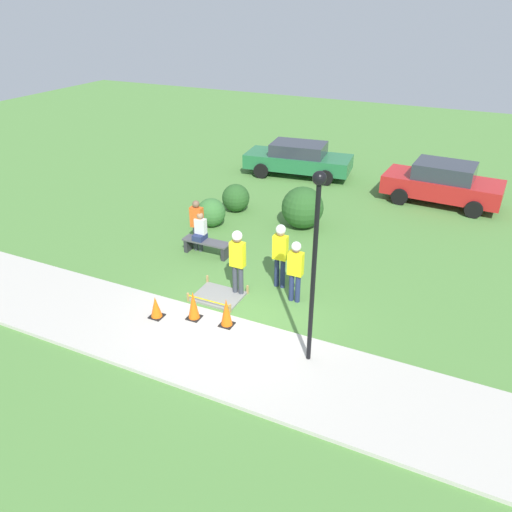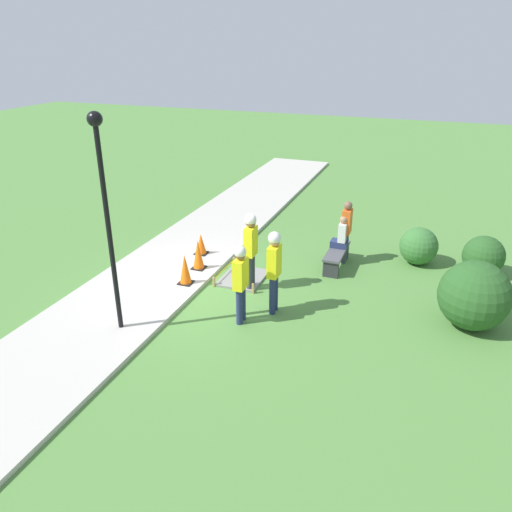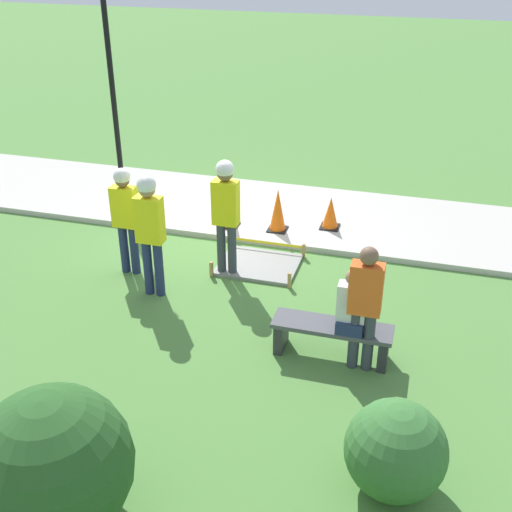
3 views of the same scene
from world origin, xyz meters
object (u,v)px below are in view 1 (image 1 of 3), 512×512
object	(u,v)px
worker_trainee	(280,250)
parked_car_red	(442,183)
traffic_cone_far_patch	(193,305)
traffic_cone_sidewalk_edge	(226,312)
person_seated_on_bench	(200,229)
traffic_cone_near_patch	(156,307)
worker_assistant	(238,257)
worker_supervisor	(295,266)
lamppost_near	(315,246)
bystander_in_orange_shirt	(197,223)
parked_car_green	(298,159)
park_bench	(207,245)

from	to	relation	value
worker_trainee	parked_car_red	size ratio (longest dim) A/B	0.42
traffic_cone_far_patch	worker_trainee	size ratio (longest dim) A/B	0.41
traffic_cone_sidewalk_edge	person_seated_on_bench	size ratio (longest dim) A/B	0.85
traffic_cone_near_patch	worker_assistant	xyz separation A→B (m)	(1.32, 1.99, 0.79)
worker_supervisor	lamppost_near	size ratio (longest dim) A/B	0.40
parked_car_red	worker_assistant	bearing A→B (deg)	-110.04
person_seated_on_bench	traffic_cone_far_patch	bearing A→B (deg)	-61.84
worker_assistant	bystander_in_orange_shirt	bearing A→B (deg)	142.53
worker_supervisor	lamppost_near	bearing A→B (deg)	-61.34
parked_car_red	parked_car_green	bearing A→B (deg)	176.57
park_bench	worker_supervisor	xyz separation A→B (m)	(3.52, -1.34, 0.73)
traffic_cone_near_patch	person_seated_on_bench	distance (m)	3.87
lamppost_near	parked_car_green	world-z (taller)	lamppost_near
park_bench	person_seated_on_bench	distance (m)	0.55
traffic_cone_sidewalk_edge	bystander_in_orange_shirt	distance (m)	4.45
traffic_cone_far_patch	worker_supervisor	size ratio (longest dim) A/B	0.44
worker_assistant	person_seated_on_bench	bearing A→B (deg)	141.93
park_bench	parked_car_green	distance (m)	8.61
lamppost_near	worker_assistant	bearing A→B (deg)	145.69
parked_car_green	parked_car_red	distance (m)	6.39
person_seated_on_bench	worker_supervisor	world-z (taller)	worker_supervisor
worker_supervisor	worker_trainee	size ratio (longest dim) A/B	0.93
person_seated_on_bench	lamppost_near	distance (m)	6.50
traffic_cone_sidewalk_edge	bystander_in_orange_shirt	bearing A→B (deg)	130.31
person_seated_on_bench	parked_car_red	bearing A→B (deg)	50.75
lamppost_near	parked_car_red	xyz separation A→B (m)	(1.39, 11.40, -2.11)
worker_supervisor	bystander_in_orange_shirt	distance (m)	4.18
traffic_cone_sidewalk_edge	parked_car_green	xyz separation A→B (m)	(-2.68, 11.83, 0.31)
bystander_in_orange_shirt	lamppost_near	bearing A→B (deg)	-35.81
traffic_cone_near_patch	lamppost_near	size ratio (longest dim) A/B	0.13
bystander_in_orange_shirt	lamppost_near	world-z (taller)	lamppost_near
worker_assistant	lamppost_near	size ratio (longest dim) A/B	0.44
bystander_in_orange_shirt	parked_car_green	size ratio (longest dim) A/B	0.35
traffic_cone_near_patch	traffic_cone_far_patch	bearing A→B (deg)	22.10
parked_car_red	lamppost_near	bearing A→B (deg)	-93.53
person_seated_on_bench	bystander_in_orange_shirt	size ratio (longest dim) A/B	0.51
traffic_cone_near_patch	parked_car_red	world-z (taller)	parked_car_red
traffic_cone_near_patch	traffic_cone_far_patch	distance (m)	0.97
worker_trainee	lamppost_near	world-z (taller)	lamppost_near
bystander_in_orange_shirt	parked_car_red	xyz separation A→B (m)	(6.52, 7.70, -0.15)
traffic_cone_sidewalk_edge	parked_car_green	bearing A→B (deg)	102.76
worker_assistant	parked_car_green	xyz separation A→B (m)	(-2.21, 10.29, -0.40)
worker_supervisor	bystander_in_orange_shirt	bearing A→B (deg)	159.37
worker_trainee	lamppost_near	xyz separation A→B (m)	(1.87, -2.75, 1.76)
park_bench	lamppost_near	distance (m)	6.48
worker_trainee	lamppost_near	size ratio (longest dim) A/B	0.44
park_bench	parked_car_green	xyz separation A→B (m)	(-0.21, 8.60, 0.44)
worker_assistant	parked_car_red	xyz separation A→B (m)	(4.13, 9.53, -0.35)
worker_supervisor	parked_car_green	distance (m)	10.62
traffic_cone_near_patch	parked_car_red	bearing A→B (deg)	64.69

